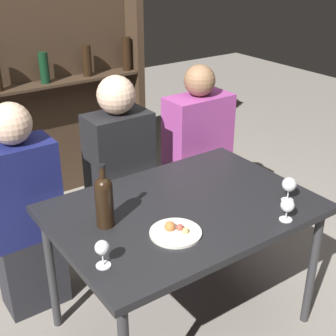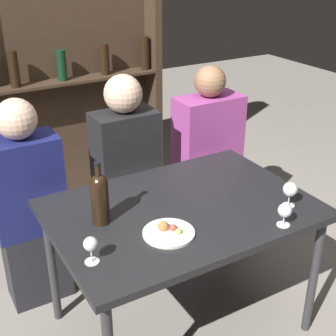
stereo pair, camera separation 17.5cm
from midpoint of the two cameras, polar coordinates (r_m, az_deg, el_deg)
The scene contains 11 objects.
ground_plane at distance 2.69m, azimuth 3.44°, elevation -18.33°, with size 10.00×10.00×0.00m, color gray.
dining_table at distance 2.28m, azimuth 3.88°, elevation -6.11°, with size 1.24×0.87×0.73m.
wine_rack_wall at distance 3.56m, azimuth -11.88°, elevation 13.91°, with size 1.57×0.21×2.32m.
wine_bottle at distance 2.06m, azimuth -5.93°, elevation -3.53°, with size 0.08×0.08×0.30m.
wine_glass_0 at distance 2.15m, azimuth 16.35°, elevation -5.13°, with size 0.06×0.06×0.11m.
wine_glass_1 at distance 1.84m, azimuth -6.70°, elevation -9.41°, with size 0.06×0.06×0.12m.
wine_glass_2 at distance 2.30m, azimuth 16.80°, elevation -2.63°, with size 0.07×0.07×0.12m.
food_plate_0 at distance 2.04m, azimuth 2.54°, elevation -7.85°, with size 0.23×0.23×0.05m.
seated_person_left at distance 2.62m, azimuth -14.70°, elevation -5.06°, with size 0.37×0.22×1.19m.
seated_person_center at distance 2.78m, azimuth -3.21°, elevation -1.67°, with size 0.36×0.22×1.24m.
seated_person_right at distance 3.06m, azimuth 6.39°, elevation 0.45°, with size 0.42×0.22×1.22m.
Camera 2 is at (-1.03, -1.64, 1.87)m, focal length 50.00 mm.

